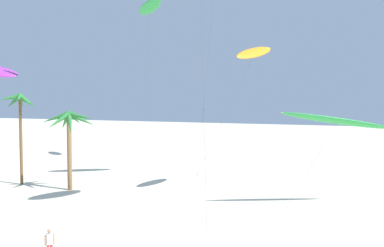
# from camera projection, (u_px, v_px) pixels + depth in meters

# --- Properties ---
(palm_tree_1) EXTENTS (3.49, 3.28, 9.06)m
(palm_tree_1) POSITION_uv_depth(u_px,v_px,m) (20.00, 107.00, 41.66)
(palm_tree_1) COLOR brown
(palm_tree_1) RESTS_ON ground
(palm_tree_3) EXTENTS (4.98, 4.87, 7.40)m
(palm_tree_3) POSITION_uv_depth(u_px,v_px,m) (70.00, 126.00, 39.24)
(palm_tree_3) COLOR olive
(palm_tree_3) RESTS_ON ground
(flying_kite_1) EXTENTS (5.74, 5.40, 22.09)m
(flying_kite_1) POSITION_uv_depth(u_px,v_px,m) (150.00, 7.00, 57.23)
(flying_kite_1) COLOR green
(flying_kite_1) RESTS_ON ground
(flying_kite_5) EXTENTS (5.19, 9.50, 13.65)m
(flying_kite_5) POSITION_uv_depth(u_px,v_px,m) (254.00, 53.00, 37.26)
(flying_kite_5) COLOR orange
(flying_kite_5) RESTS_ON ground
(flying_kite_6) EXTENTS (8.13, 7.57, 7.75)m
(flying_kite_6) POSITION_uv_depth(u_px,v_px,m) (337.00, 121.00, 32.56)
(flying_kite_6) COLOR green
(flying_kite_6) RESTS_ON ground
(person_mid_field) EXTENTS (0.35, 0.42, 1.69)m
(person_mid_field) POSITION_uv_depth(u_px,v_px,m) (50.00, 243.00, 22.01)
(person_mid_field) COLOR red
(person_mid_field) RESTS_ON ground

